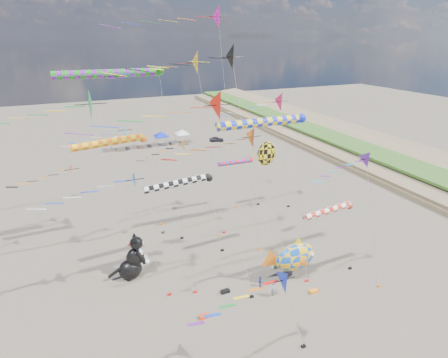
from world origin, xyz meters
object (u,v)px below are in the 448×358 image
person_adult (273,289)px  child_blue (260,282)px  child_green (276,265)px  fish_inflatable (295,257)px  cat_inflatable (131,256)px  parked_car (216,139)px

person_adult → child_blue: 1.88m
person_adult → child_green: size_ratio=1.40×
fish_inflatable → child_green: 3.02m
fish_inflatable → child_blue: bearing=176.2°
cat_inflatable → person_adult: (12.02, -8.61, -1.61)m
person_adult → parked_car: size_ratio=0.49×
cat_inflatable → person_adult: cat_inflatable is taller
cat_inflatable → child_green: 15.48m
person_adult → parked_car: bearing=36.1°
fish_inflatable → person_adult: fish_inflatable is taller
cat_inflatable → person_adult: 14.88m
person_adult → child_green: (2.49, 3.55, -0.25)m
fish_inflatable → parked_car: 52.39m
child_blue → parked_car: size_ratio=0.33×
person_adult → child_green: 4.35m
child_blue → child_green: bearing=-16.1°
fish_inflatable → person_adult: size_ratio=3.61×
child_blue → parked_car: bearing=25.9°
fish_inflatable → child_blue: fish_inflatable is taller
child_blue → parked_car: parked_car is taller
fish_inflatable → person_adult: bearing=-155.0°
parked_car → person_adult: bearing=-176.2°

